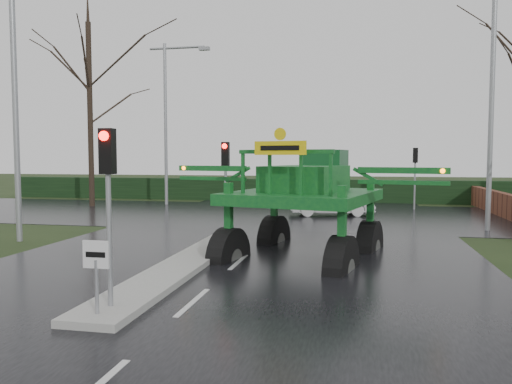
% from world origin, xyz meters
% --- Properties ---
extents(ground, '(140.00, 140.00, 0.00)m').
position_xyz_m(ground, '(0.00, 0.00, 0.00)').
color(ground, black).
rests_on(ground, ground).
extents(road_main, '(14.00, 80.00, 0.02)m').
position_xyz_m(road_main, '(0.00, 10.00, 0.00)').
color(road_main, black).
rests_on(road_main, ground).
extents(road_cross, '(80.00, 12.00, 0.02)m').
position_xyz_m(road_cross, '(0.00, 16.00, 0.01)').
color(road_cross, black).
rests_on(road_cross, ground).
extents(median_island, '(1.20, 10.00, 0.16)m').
position_xyz_m(median_island, '(-1.30, 3.00, 0.09)').
color(median_island, gray).
rests_on(median_island, ground).
extents(hedge_row, '(44.00, 0.90, 1.50)m').
position_xyz_m(hedge_row, '(0.00, 24.00, 0.75)').
color(hedge_row, black).
rests_on(hedge_row, ground).
extents(brick_wall, '(0.40, 20.00, 1.20)m').
position_xyz_m(brick_wall, '(10.50, 16.00, 0.60)').
color(brick_wall, '#592D1E').
rests_on(brick_wall, ground).
extents(keep_left_sign, '(0.50, 0.07, 1.35)m').
position_xyz_m(keep_left_sign, '(-1.30, -1.50, 1.06)').
color(keep_left_sign, gray).
rests_on(keep_left_sign, ground).
extents(traffic_signal_near, '(0.26, 0.33, 3.52)m').
position_xyz_m(traffic_signal_near, '(-1.30, -1.01, 2.59)').
color(traffic_signal_near, gray).
rests_on(traffic_signal_near, ground).
extents(traffic_signal_mid, '(0.26, 0.33, 3.52)m').
position_xyz_m(traffic_signal_mid, '(-1.30, 7.49, 2.59)').
color(traffic_signal_mid, gray).
rests_on(traffic_signal_mid, ground).
extents(traffic_signal_far, '(0.26, 0.33, 3.52)m').
position_xyz_m(traffic_signal_far, '(6.50, 20.01, 2.59)').
color(traffic_signal_far, gray).
rests_on(traffic_signal_far, ground).
extents(street_light_left_near, '(3.85, 0.30, 10.00)m').
position_xyz_m(street_light_left_near, '(-8.19, 6.00, 5.99)').
color(street_light_left_near, gray).
rests_on(street_light_left_near, ground).
extents(street_light_right, '(3.85, 0.30, 10.00)m').
position_xyz_m(street_light_right, '(8.19, 12.00, 5.99)').
color(street_light_right, gray).
rests_on(street_light_right, ground).
extents(street_light_left_far, '(3.85, 0.30, 10.00)m').
position_xyz_m(street_light_left_far, '(-8.19, 20.00, 5.99)').
color(street_light_left_far, gray).
rests_on(street_light_left_far, ground).
extents(tree_left_far, '(7.70, 7.70, 13.26)m').
position_xyz_m(tree_left_far, '(-12.50, 18.00, 7.15)').
color(tree_left_far, black).
rests_on(tree_left_far, ground).
extents(crop_sprayer, '(8.25, 6.04, 4.72)m').
position_xyz_m(crop_sprayer, '(-0.33, 4.61, 2.23)').
color(crop_sprayer, black).
rests_on(crop_sprayer, ground).
extents(white_sedan, '(4.47, 2.36, 1.40)m').
position_xyz_m(white_sedan, '(1.98, 16.00, 0.00)').
color(white_sedan, silver).
rests_on(white_sedan, ground).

